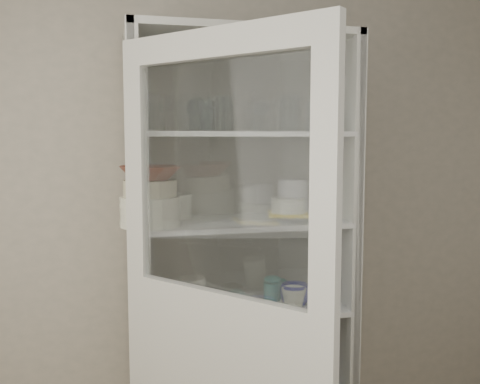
{
  "coord_description": "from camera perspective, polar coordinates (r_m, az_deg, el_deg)",
  "views": [
    {
      "loc": [
        -0.37,
        -1.07,
        1.63
      ],
      "look_at": [
        0.2,
        1.27,
        1.39
      ],
      "focal_mm": 40.0,
      "sensor_mm": 36.0,
      "label": 1
    }
  ],
  "objects": [
    {
      "name": "cupboard_door",
      "position": [
        1.97,
        -2.17,
        -16.95
      ],
      "size": [
        0.61,
        0.72,
        2.0
      ],
      "rotation": [
        0.0,
        0.0,
        -0.88
      ],
      "color": "silver",
      "rests_on": "floor"
    },
    {
      "name": "plate_stack_back",
      "position": [
        2.52,
        -7.41,
        -1.46
      ],
      "size": [
        0.2,
        0.2,
        0.11
      ],
      "primitive_type": "cylinder",
      "color": "white",
      "rests_on": "shelf_plates"
    },
    {
      "name": "glass_platter",
      "position": [
        2.48,
        5.17,
        -2.67
      ],
      "size": [
        0.37,
        0.37,
        0.02
      ],
      "primitive_type": "cylinder",
      "rotation": [
        0.0,
        0.0,
        0.24
      ],
      "color": "silver",
      "rests_on": "shelf_plates"
    },
    {
      "name": "tumbler_7",
      "position": [
        2.37,
        -9.84,
        7.9
      ],
      "size": [
        0.07,
        0.07,
        0.13
      ],
      "primitive_type": "cylinder",
      "rotation": [
        0.0,
        0.0,
        -0.14
      ],
      "color": "silver",
      "rests_on": "shelf_glass"
    },
    {
      "name": "mug_blue",
      "position": [
        2.51,
        5.88,
        -10.91
      ],
      "size": [
        0.17,
        0.17,
        0.11
      ],
      "primitive_type": "imported",
      "rotation": [
        0.0,
        0.0,
        0.38
      ],
      "color": "navy",
      "rests_on": "shelf_mugs"
    },
    {
      "name": "tumbler_4",
      "position": [
        2.33,
        5.31,
        8.36
      ],
      "size": [
        0.09,
        0.09,
        0.16
      ],
      "primitive_type": "cylinder",
      "rotation": [
        0.0,
        0.0,
        0.23
      ],
      "color": "silver",
      "rests_on": "shelf_glass"
    },
    {
      "name": "mug_white",
      "position": [
        2.46,
        5.76,
        -11.3
      ],
      "size": [
        0.13,
        0.13,
        0.1
      ],
      "primitive_type": "imported",
      "rotation": [
        0.0,
        0.0,
        -0.19
      ],
      "color": "white",
      "rests_on": "shelf_mugs"
    },
    {
      "name": "yellow_trivet",
      "position": [
        2.48,
        5.17,
        -2.33
      ],
      "size": [
        0.22,
        0.22,
        0.01
      ],
      "primitive_type": "cube",
      "rotation": [
        0.0,
        0.0,
        -0.28
      ],
      "color": "yellow",
      "rests_on": "glass_platter"
    },
    {
      "name": "goblet_1",
      "position": [
        2.45,
        -4.96,
        8.21
      ],
      "size": [
        0.07,
        0.07,
        0.15
      ],
      "primitive_type": null,
      "color": "silver",
      "rests_on": "shelf_glass"
    },
    {
      "name": "plate_stack_front",
      "position": [
        2.3,
        -9.52,
        -2.03
      ],
      "size": [
        0.26,
        0.26,
        0.13
      ],
      "primitive_type": "cylinder",
      "color": "white",
      "rests_on": "shelf_plates"
    },
    {
      "name": "mug_teal",
      "position": [
        2.64,
        3.99,
        -10.27
      ],
      "size": [
        0.12,
        0.12,
        0.09
      ],
      "primitive_type": "imported",
      "rotation": [
        0.0,
        0.0,
        0.29
      ],
      "color": "#188079",
      "rests_on": "shelf_mugs"
    },
    {
      "name": "measuring_cups",
      "position": [
        2.39,
        -7.76,
        -12.63
      ],
      "size": [
        0.09,
        0.09,
        0.04
      ],
      "primitive_type": "cylinder",
      "color": "#B6B6B6",
      "rests_on": "shelf_mugs"
    },
    {
      "name": "tumbler_2",
      "position": [
        2.28,
        -3.51,
        8.06
      ],
      "size": [
        0.08,
        0.08,
        0.13
      ],
      "primitive_type": "cylinder",
      "rotation": [
        0.0,
        0.0,
        -0.24
      ],
      "color": "silver",
      "rests_on": "shelf_glass"
    },
    {
      "name": "cream_bowl",
      "position": [
        2.29,
        -9.56,
        0.4
      ],
      "size": [
        0.27,
        0.27,
        0.07
      ],
      "primitive_type": "cylinder",
      "rotation": [
        0.0,
        0.0,
        0.25
      ],
      "color": "beige",
      "rests_on": "plate_stack_front"
    },
    {
      "name": "terracotta_bowl",
      "position": [
        2.28,
        -9.59,
        2.02
      ],
      "size": [
        0.28,
        0.28,
        0.06
      ],
      "primitive_type": "imported",
      "rotation": [
        0.0,
        0.0,
        0.16
      ],
      "color": "maroon",
      "rests_on": "cream_bowl"
    },
    {
      "name": "pantry_cabinet",
      "position": [
        2.57,
        -0.33,
        -9.83
      ],
      "size": [
        1.0,
        0.45,
        2.1
      ],
      "color": "silver",
      "rests_on": "floor"
    },
    {
      "name": "goblet_3",
      "position": [
        2.62,
        8.39,
        8.36
      ],
      "size": [
        0.08,
        0.08,
        0.19
      ],
      "primitive_type": null,
      "color": "silver",
      "rests_on": "shelf_glass"
    },
    {
      "name": "tin_box",
      "position": [
        2.74,
        4.9,
        -18.95
      ],
      "size": [
        0.22,
        0.19,
        0.05
      ],
      "primitive_type": "cube",
      "rotation": [
        0.0,
        0.0,
        0.38
      ],
      "color": "#9F9FA4",
      "rests_on": "shelf_bot"
    },
    {
      "name": "white_ramekin",
      "position": [
        2.47,
        5.18,
        -1.39
      ],
      "size": [
        0.19,
        0.19,
        0.07
      ],
      "primitive_type": "cylinder",
      "rotation": [
        0.0,
        0.0,
        -0.19
      ],
      "color": "white",
      "rests_on": "yellow_trivet"
    },
    {
      "name": "tumbler_3",
      "position": [
        2.25,
        -1.64,
        8.39
      ],
      "size": [
        0.08,
        0.08,
        0.15
      ],
      "primitive_type": "cylinder",
      "rotation": [
        0.0,
        0.0,
        0.01
      ],
      "color": "silver",
      "rests_on": "shelf_glass"
    },
    {
      "name": "tumbler_8",
      "position": [
        2.4,
        -2.52,
        8.3
      ],
      "size": [
        0.08,
        0.08,
        0.16
      ],
      "primitive_type": "cylinder",
      "rotation": [
        0.0,
        0.0,
        -0.09
      ],
      "color": "silver",
      "rests_on": "shelf_glass"
    },
    {
      "name": "wall_back",
      "position": [
        2.62,
        -5.42,
        -1.53
      ],
      "size": [
        3.6,
        0.02,
        2.6
      ],
      "primitive_type": "cube",
      "color": "#9C9787",
      "rests_on": "ground"
    },
    {
      "name": "tumbler_9",
      "position": [
        2.37,
        -4.65,
        8.03
      ],
      "size": [
        0.09,
        0.09,
        0.13
      ],
      "primitive_type": "cylinder",
      "rotation": [
        0.0,
        0.0,
        0.41
      ],
      "color": "silver",
      "rests_on": "shelf_glass"
    },
    {
      "name": "teal_jar",
      "position": [
        2.61,
        3.47,
        -10.32
      ],
      "size": [
        0.08,
        0.08,
        0.1
      ],
      "color": "#188079",
      "rests_on": "shelf_mugs"
    },
    {
      "name": "tumbler_0",
      "position": [
        2.25,
        -9.03,
        8.38
      ],
      "size": [
        0.08,
        0.08,
        0.15
      ],
      "primitive_type": "cylinder",
      "rotation": [
        0.0,
        0.0,
        -0.0
      ],
      "color": "silver",
      "rests_on": "shelf_glass"
    },
    {
      "name": "tumbler_6",
      "position": [
        2.38,
        8.94,
        8.04
      ],
      "size": [
        0.08,
        0.08,
        0.14
      ],
      "primitive_type": "cylinder",
      "rotation": [
        0.0,
        0.0,
        -0.1
      ],
      "color": "silver",
      "rests_on": "shelf_glass"
    },
    {
      "name": "tumbler_1",
      "position": [
        2.22,
        -3.54,
        8.09
      ],
      "size": [
        0.07,
        0.07,
        0.12
      ],
      "primitive_type": "cylinder",
      "rotation": [
        0.0,
        0.0,
        -0.12
      ],
      "color": "silver",
      "rests_on": "shelf_glass"
    },
    {
      "name": "goblet_2",
      "position": [
        2.53,
        2.29,
        8.22
      ],
      "size": [
        0.07,
        0.07,
        0.16
      ],
      "primitive_type": null,
      "color": "silver",
      "rests_on": "shelf_glass"
    },
    {
      "name": "grey_bowl_stack",
      "position": [
        2.52,
        5.65,
        -0.67
      ],
      "size": [
        0.14,
        0.14,
        0.18
      ],
      "primitive_type": "cylinder",
      "color": "silver",
      "rests_on": "shelf_plates"
    },
    {
      "name": "white_canister",
      "position": [
        2.48,
        -5.08,
        -10.66
      ],
      "size": [
        0.13,
        0.13,
        0.14
      ],
      "primitive_type": "cylinder",
      "rotation": [
        0.0,
        0.0,
        -0.14
      ],
      "color": "white",
      "rests_on": "shelf_mugs"
    },
    {
      "name": "tumbler_5",
      "position": [
        2.35,
        7.89,
        8.0
      ],
      "size": [
        0.09,
        0.09,
        0.13
      ],
      "primitive_type": "cylinder",
      "rotation": [
        0.0,
        0.0,
        0.43
      ],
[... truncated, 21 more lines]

